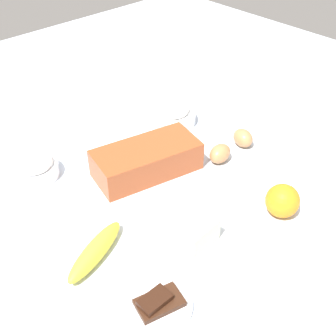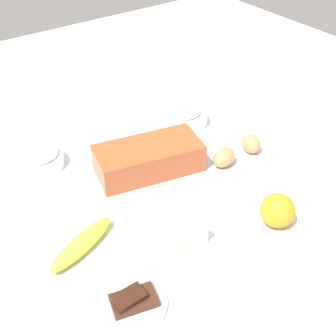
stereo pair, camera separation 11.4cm
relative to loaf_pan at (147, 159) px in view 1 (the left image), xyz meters
The scene contains 10 objects.
ground_plane 0.08m from the loaf_pan, 104.73° to the left, with size 2.40×2.40×0.02m, color silver.
loaf_pan is the anchor object (origin of this frame).
flour_bowl 0.26m from the loaf_pan, 148.12° to the right, with size 0.15×0.15×0.07m.
sugar_bowl 0.30m from the loaf_pan, 39.66° to the right, with size 0.13×0.13×0.06m.
banana 0.32m from the loaf_pan, 28.49° to the left, with size 0.19×0.04×0.04m, color yellow.
orange_fruit 0.37m from the loaf_pan, 110.44° to the left, with size 0.08×0.08×0.08m, color orange.
butter_block 0.28m from the loaf_pan, 71.66° to the left, with size 0.09×0.06×0.06m, color #F4EDB2.
egg_near_butter 0.30m from the loaf_pan, 161.31° to the left, with size 0.05×0.05×0.07m, color #B67B4A.
egg_beside_bowl 0.21m from the loaf_pan, 150.26° to the left, with size 0.05×0.05×0.07m, color #B67B4A.
chocolate_plate 0.43m from the loaf_pan, 52.09° to the left, with size 0.13×0.13×0.03m.
Camera 1 is at (0.62, 0.66, 0.74)m, focal length 46.93 mm.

